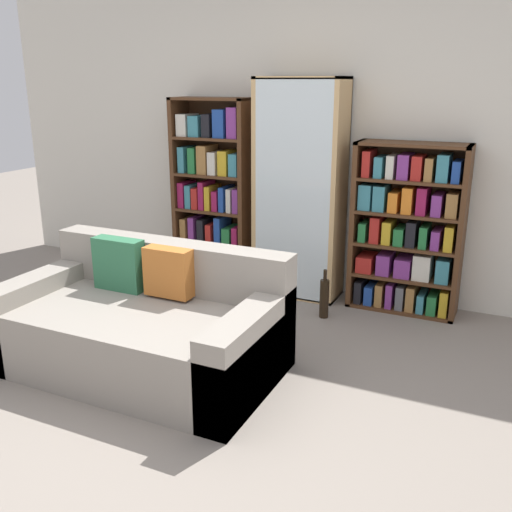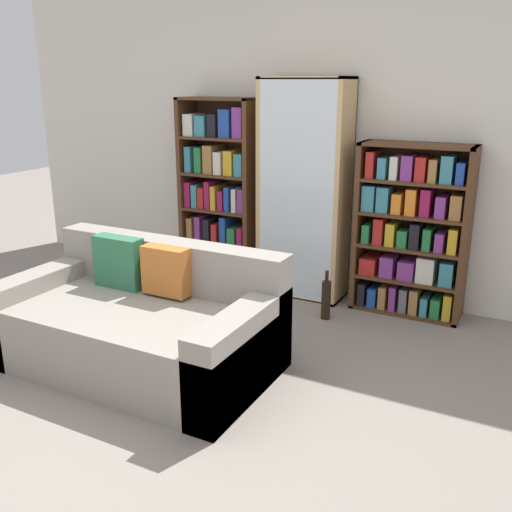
% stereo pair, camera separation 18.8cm
% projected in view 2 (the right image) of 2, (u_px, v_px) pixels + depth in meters
% --- Properties ---
extents(ground_plane, '(16.00, 16.00, 0.00)m').
position_uv_depth(ground_plane, '(147.00, 425.00, 3.13)').
color(ground_plane, gray).
extents(wall_back, '(6.47, 0.06, 2.70)m').
position_uv_depth(wall_back, '(322.00, 137.00, 4.83)').
color(wall_back, silver).
rests_on(wall_back, ground).
extents(couch, '(1.78, 0.98, 0.79)m').
position_uv_depth(couch, '(140.00, 324.00, 3.73)').
color(couch, gray).
rests_on(couch, ground).
extents(bookshelf_left, '(0.72, 0.32, 1.67)m').
position_uv_depth(bookshelf_left, '(220.00, 194.00, 5.21)').
color(bookshelf_left, '#4C2D19').
rests_on(bookshelf_left, ground).
extents(display_cabinet, '(0.73, 0.36, 1.84)m').
position_uv_depth(display_cabinet, '(305.00, 191.00, 4.79)').
color(display_cabinet, tan).
rests_on(display_cabinet, ground).
extents(bookshelf_right, '(0.86, 0.32, 1.36)m').
position_uv_depth(bookshelf_right, '(411.00, 233.00, 4.48)').
color(bookshelf_right, '#4C2D19').
rests_on(bookshelf_right, ground).
extents(wine_bottle, '(0.07, 0.07, 0.40)m').
position_uv_depth(wine_bottle, '(326.00, 299.00, 4.48)').
color(wine_bottle, black).
rests_on(wine_bottle, ground).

